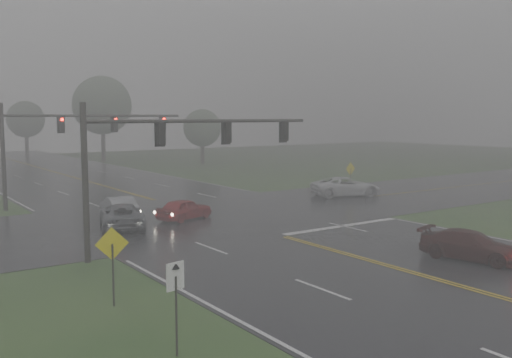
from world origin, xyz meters
TOP-DOWN VIEW (x-y plane):
  - main_road at (0.00, 20.00)m, footprint 18.00×160.00m
  - cross_street at (0.00, 22.00)m, footprint 120.00×14.00m
  - stop_bar at (4.50, 14.40)m, footprint 8.50×0.50m
  - sedan_maroon at (3.75, 5.52)m, footprint 2.89×4.72m
  - sedan_red at (-1.97, 21.48)m, footprint 4.13×2.75m
  - sedan_silver at (-5.14, 24.13)m, footprint 2.02×4.42m
  - car_grey at (-6.09, 21.21)m, footprint 3.72×5.48m
  - pickup_white at (13.38, 23.39)m, footprint 5.99×4.18m
  - signal_gantry_near at (-6.50, 14.81)m, footprint 12.10×0.30m
  - signal_gantry_far at (-6.12, 31.48)m, footprint 13.16×0.36m
  - sign_diamond_west at (-11.38, 8.65)m, footprint 1.10×0.24m
  - sign_arrow_white at (-11.48, 3.88)m, footprint 0.56×0.14m
  - sign_diamond_east at (14.92, 24.49)m, footprint 1.06×0.11m
  - tree_ne_a at (9.87, 67.98)m, footprint 8.08×8.08m
  - tree_e_near at (19.14, 56.48)m, footprint 4.94×4.94m
  - tree_n_far at (4.69, 89.42)m, footprint 6.01×6.01m

SIDE VIEW (x-z plane):
  - main_road at x=0.00m, z-range -0.01..0.01m
  - cross_street at x=0.00m, z-range -0.01..0.01m
  - stop_bar at x=4.50m, z-range 0.00..0.00m
  - sedan_maroon at x=3.75m, z-range -0.64..0.64m
  - sedan_red at x=-1.97m, z-range -0.65..0.65m
  - sedan_silver at x=-5.14m, z-range -0.70..0.70m
  - car_grey at x=-6.09m, z-range -0.70..0.70m
  - pickup_white at x=13.38m, z-range -0.76..0.76m
  - sign_diamond_east at x=14.92m, z-range 0.45..3.00m
  - sign_arrow_white at x=-11.48m, z-range 0.50..3.03m
  - sign_diamond_west at x=-11.38m, z-range 0.47..3.14m
  - tree_e_near at x=19.14m, z-range 1.14..8.39m
  - signal_gantry_near at x=-6.50m, z-range 1.39..8.28m
  - signal_gantry_far at x=-6.12m, z-range 1.47..8.66m
  - tree_n_far at x=4.69m, z-range 1.39..10.22m
  - tree_ne_a at x=9.87m, z-range 1.88..13.74m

